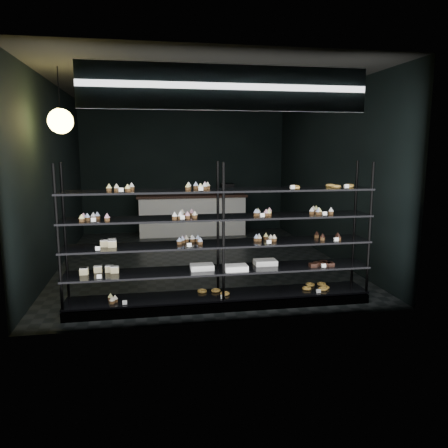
% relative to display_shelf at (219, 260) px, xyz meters
% --- Properties ---
extents(room, '(5.01, 6.01, 3.20)m').
position_rel_display_shelf_xyz_m(room, '(0.02, 2.45, 0.97)').
color(room, black).
rests_on(room, ground).
extents(display_shelf, '(4.00, 0.50, 1.91)m').
position_rel_display_shelf_xyz_m(display_shelf, '(0.00, 0.00, 0.00)').
color(display_shelf, black).
rests_on(display_shelf, room).
extents(signage, '(3.30, 0.05, 0.50)m').
position_rel_display_shelf_xyz_m(signage, '(0.02, -0.48, 2.12)').
color(signage, '#0C113D').
rests_on(signage, room).
extents(pendant_lamp, '(0.34, 0.34, 0.90)m').
position_rel_display_shelf_xyz_m(pendant_lamp, '(-2.06, 1.01, 1.82)').
color(pendant_lamp, black).
rests_on(pendant_lamp, room).
extents(service_counter, '(2.62, 0.65, 1.23)m').
position_rel_display_shelf_xyz_m(service_counter, '(0.16, 4.95, -0.13)').
color(service_counter, silver).
rests_on(service_counter, room).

